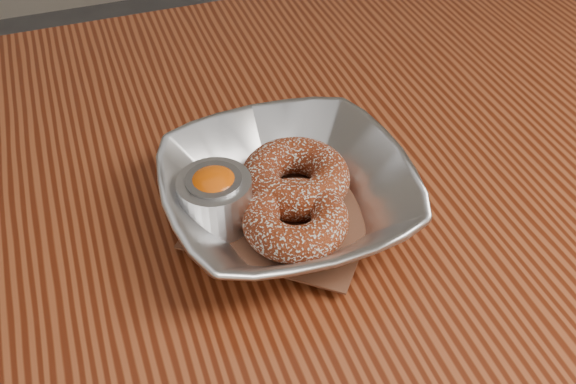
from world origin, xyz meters
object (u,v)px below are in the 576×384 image
object	(u,v)px
table	(283,279)
serving_bowl	(288,196)
donut_front	(295,220)
ramekin	(215,198)
donut_back	(295,178)

from	to	relation	value
table	serving_bowl	world-z (taller)	serving_bowl
donut_front	ramekin	xyz separation A→B (m)	(-0.06, 0.04, 0.01)
donut_back	donut_front	bearing A→B (deg)	-109.94
donut_back	ramekin	bearing A→B (deg)	-172.27
table	donut_back	size ratio (longest dim) A/B	12.64
table	serving_bowl	bearing A→B (deg)	-90.83
donut_back	ramekin	world-z (taller)	ramekin
serving_bowl	table	bearing A→B (deg)	89.17
table	donut_back	world-z (taller)	donut_back
donut_back	donut_front	size ratio (longest dim) A/B	1.08
table	donut_front	xyz separation A→B (m)	(-0.00, -0.04, 0.12)
table	serving_bowl	distance (m)	0.13
table	donut_front	size ratio (longest dim) A/B	13.68
table	donut_front	world-z (taller)	donut_front
table	ramekin	world-z (taller)	ramekin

